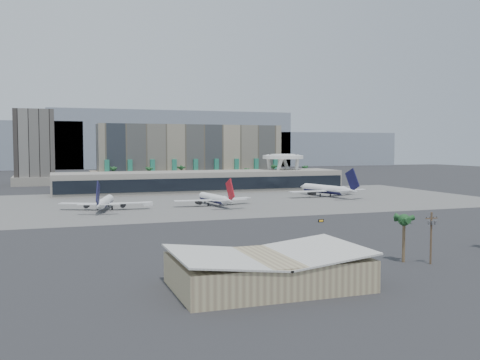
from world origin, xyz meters
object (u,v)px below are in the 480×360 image
object	(u,v)px
airliner_left	(105,202)
service_vehicle_a	(148,204)
utility_pole	(431,233)
airliner_right	(326,189)
airliner_centre	(215,198)
taxiway_sign	(321,221)
service_vehicle_b	(221,202)

from	to	relation	value
airliner_left	service_vehicle_a	xyz separation A→B (m)	(19.68, 9.16, -2.42)
utility_pole	airliner_right	bearing A→B (deg)	69.85
airliner_centre	utility_pole	bearing A→B (deg)	-91.55
airliner_left	airliner_right	distance (m)	119.25
airliner_left	airliner_right	xyz separation A→B (m)	(117.22, 21.86, 0.59)
utility_pole	airliner_right	distance (m)	162.45
airliner_centre	taxiway_sign	bearing A→B (deg)	-78.39
airliner_centre	airliner_right	xyz separation A→B (m)	(68.63, 21.77, 0.65)
airliner_centre	taxiway_sign	xyz separation A→B (m)	(20.95, -61.89, -2.88)
airliner_left	utility_pole	bearing A→B (deg)	-51.33
service_vehicle_b	service_vehicle_a	bearing A→B (deg)	-161.30
utility_pole	service_vehicle_b	size ratio (longest dim) A/B	3.16
airliner_centre	taxiway_sign	distance (m)	65.41
airliner_centre	service_vehicle_a	world-z (taller)	airliner_centre
service_vehicle_b	airliner_left	bearing A→B (deg)	-149.22
airliner_left	airliner_centre	size ratio (longest dim) A/B	1.00
airliner_centre	service_vehicle_a	xyz separation A→B (m)	(-28.91, 9.07, -2.36)
airliner_left	service_vehicle_b	bearing A→B (deg)	19.53
taxiway_sign	utility_pole	bearing A→B (deg)	-102.32
airliner_right	service_vehicle_a	size ratio (longest dim) A/B	10.94
airliner_right	taxiway_sign	distance (m)	96.36
taxiway_sign	airliner_right	bearing A→B (deg)	54.86
airliner_left	airliner_right	size ratio (longest dim) A/B	0.85
taxiway_sign	airliner_left	bearing A→B (deg)	132.91
service_vehicle_b	taxiway_sign	world-z (taller)	service_vehicle_b
airliner_right	utility_pole	bearing A→B (deg)	-123.07
utility_pole	airliner_centre	world-z (taller)	airliner_centre
service_vehicle_b	taxiway_sign	bearing A→B (deg)	-51.61
airliner_centre	service_vehicle_a	size ratio (longest dim) A/B	9.28
utility_pole	airliner_centre	size ratio (longest dim) A/B	0.31
utility_pole	service_vehicle_a	distance (m)	145.96
utility_pole	airliner_centre	distance (m)	131.38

